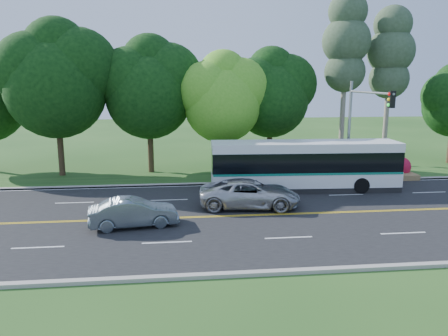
{
  "coord_description": "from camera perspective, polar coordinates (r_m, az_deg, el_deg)",
  "views": [
    {
      "loc": [
        -5.48,
        -21.91,
        7.07
      ],
      "look_at": [
        -2.86,
        2.0,
        2.2
      ],
      "focal_mm": 35.0,
      "sensor_mm": 36.0,
      "label": 1
    }
  ],
  "objects": [
    {
      "name": "suv",
      "position": [
        24.59,
        3.39,
        -3.35
      ],
      "size": [
        5.9,
        3.25,
        1.56
      ],
      "primitive_type": "imported",
      "rotation": [
        0.0,
        0.0,
        1.45
      ],
      "color": "#B4B6B9",
      "rests_on": "road"
    },
    {
      "name": "lane_markings",
      "position": [
        23.64,
        7.25,
        -6.0
      ],
      "size": [
        57.6,
        13.82,
        0.0
      ],
      "color": "gold",
      "rests_on": "road"
    },
    {
      "name": "bougainvillea_hedge",
      "position": [
        33.23,
        16.28,
        -0.05
      ],
      "size": [
        9.5,
        2.25,
        1.5
      ],
      "color": "maroon",
      "rests_on": "ground"
    },
    {
      "name": "road",
      "position": [
        23.66,
        7.47,
        -6.02
      ],
      "size": [
        60.0,
        14.0,
        0.02
      ],
      "primitive_type": "cube",
      "color": "black",
      "rests_on": "ground"
    },
    {
      "name": "tree_row",
      "position": [
        34.05,
        -5.8,
        10.8
      ],
      "size": [
        44.7,
        9.1,
        13.84
      ],
      "color": "#332716",
      "rests_on": "ground"
    },
    {
      "name": "curb_south",
      "position": [
        17.23,
        13.21,
        -12.84
      ],
      "size": [
        60.0,
        0.3,
        0.15
      ],
      "primitive_type": "cube",
      "color": "#A59F95",
      "rests_on": "ground"
    },
    {
      "name": "ground",
      "position": [
        23.67,
        7.47,
        -6.04
      ],
      "size": [
        120.0,
        120.0,
        0.0
      ],
      "primitive_type": "plane",
      "color": "#234C19",
      "rests_on": "ground"
    },
    {
      "name": "grass_verge",
      "position": [
        32.17,
        3.71,
        -1.19
      ],
      "size": [
        60.0,
        4.0,
        0.1
      ],
      "primitive_type": "cube",
      "color": "#234C19",
      "rests_on": "ground"
    },
    {
      "name": "curb_north",
      "position": [
        30.39,
        4.31,
        -1.9
      ],
      "size": [
        60.0,
        0.3,
        0.15
      ],
      "primitive_type": "cube",
      "color": "#A59F95",
      "rests_on": "ground"
    },
    {
      "name": "traffic_signal",
      "position": [
        29.92,
        17.47,
        6.31
      ],
      "size": [
        0.42,
        6.1,
        7.0
      ],
      "color": "gray",
      "rests_on": "ground"
    },
    {
      "name": "transit_bus",
      "position": [
        28.77,
        10.44,
        0.25
      ],
      "size": [
        12.16,
        3.15,
        3.15
      ],
      "rotation": [
        0.0,
        0.0,
        -0.05
      ],
      "color": "white",
      "rests_on": "road"
    },
    {
      "name": "sedan",
      "position": [
        21.81,
        -11.71,
        -5.72
      ],
      "size": [
        4.45,
        2.13,
        1.41
      ],
      "primitive_type": "imported",
      "rotation": [
        0.0,
        0.0,
        1.72
      ],
      "color": "slate",
      "rests_on": "road"
    }
  ]
}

